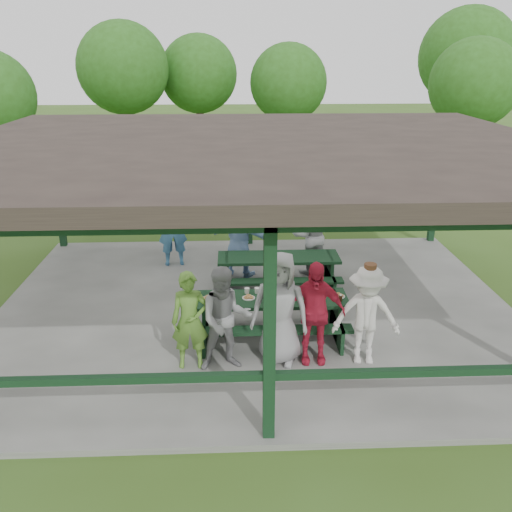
{
  "coord_description": "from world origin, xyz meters",
  "views": [
    {
      "loc": [
        -0.41,
        -9.58,
        4.79
      ],
      "look_at": [
        -0.01,
        -0.3,
        1.28
      ],
      "focal_mm": 38.0,
      "sensor_mm": 36.0,
      "label": 1
    }
  ],
  "objects_px": {
    "spectator_grey": "(311,235)",
    "farm_trailer": "(156,188)",
    "pickup_truck": "(287,182)",
    "contestant_grey_left": "(226,319)",
    "contestant_green": "(190,321)",
    "contestant_grey_mid": "(280,308)",
    "spectator_blue": "(172,227)",
    "contestant_red": "(314,313)",
    "picnic_table_far": "(278,269)",
    "spectator_lblue": "(239,237)",
    "picnic_table_near": "(271,312)",
    "contestant_white_fedora": "(366,315)"
  },
  "relations": [
    {
      "from": "contestant_white_fedora",
      "to": "pickup_truck",
      "type": "distance_m",
      "value": 10.03
    },
    {
      "from": "contestant_white_fedora",
      "to": "contestant_green",
      "type": "bearing_deg",
      "value": -173.16
    },
    {
      "from": "contestant_green",
      "to": "contestant_grey_left",
      "type": "distance_m",
      "value": 0.56
    },
    {
      "from": "spectator_lblue",
      "to": "farm_trailer",
      "type": "height_order",
      "value": "spectator_lblue"
    },
    {
      "from": "contestant_white_fedora",
      "to": "spectator_blue",
      "type": "distance_m",
      "value": 5.61
    },
    {
      "from": "spectator_grey",
      "to": "farm_trailer",
      "type": "bearing_deg",
      "value": -62.16
    },
    {
      "from": "spectator_blue",
      "to": "farm_trailer",
      "type": "bearing_deg",
      "value": -89.58
    },
    {
      "from": "contestant_red",
      "to": "pickup_truck",
      "type": "distance_m",
      "value": 9.97
    },
    {
      "from": "contestant_grey_left",
      "to": "spectator_grey",
      "type": "distance_m",
      "value": 4.29
    },
    {
      "from": "contestant_green",
      "to": "spectator_grey",
      "type": "relative_size",
      "value": 0.9
    },
    {
      "from": "pickup_truck",
      "to": "contestant_grey_left",
      "type": "bearing_deg",
      "value": 165.53
    },
    {
      "from": "contestant_grey_mid",
      "to": "contestant_red",
      "type": "xyz_separation_m",
      "value": [
        0.53,
        -0.01,
        -0.08
      ]
    },
    {
      "from": "spectator_blue",
      "to": "contestant_green",
      "type": "bearing_deg",
      "value": 88.44
    },
    {
      "from": "contestant_white_fedora",
      "to": "spectator_grey",
      "type": "xyz_separation_m",
      "value": [
        -0.35,
        3.8,
        0.06
      ]
    },
    {
      "from": "pickup_truck",
      "to": "spectator_grey",
      "type": "bearing_deg",
      "value": 175.63
    },
    {
      "from": "picnic_table_near",
      "to": "picnic_table_far",
      "type": "bearing_deg",
      "value": 81.49
    },
    {
      "from": "contestant_green",
      "to": "spectator_blue",
      "type": "bearing_deg",
      "value": 96.86
    },
    {
      "from": "contestant_white_fedora",
      "to": "contestant_red",
      "type": "bearing_deg",
      "value": -178.58
    },
    {
      "from": "contestant_grey_left",
      "to": "pickup_truck",
      "type": "xyz_separation_m",
      "value": [
        1.94,
        10.1,
        -0.18
      ]
    },
    {
      "from": "farm_trailer",
      "to": "picnic_table_far",
      "type": "bearing_deg",
      "value": -46.18
    },
    {
      "from": "picnic_table_near",
      "to": "spectator_blue",
      "type": "distance_m",
      "value": 4.11
    },
    {
      "from": "picnic_table_far",
      "to": "spectator_lblue",
      "type": "height_order",
      "value": "spectator_lblue"
    },
    {
      "from": "contestant_green",
      "to": "pickup_truck",
      "type": "xyz_separation_m",
      "value": [
        2.49,
        10.03,
        -0.13
      ]
    },
    {
      "from": "pickup_truck",
      "to": "farm_trailer",
      "type": "xyz_separation_m",
      "value": [
        -4.3,
        -0.12,
        -0.13
      ]
    },
    {
      "from": "contestant_grey_left",
      "to": "farm_trailer",
      "type": "height_order",
      "value": "contestant_grey_left"
    },
    {
      "from": "contestant_green",
      "to": "contestant_grey_left",
      "type": "xyz_separation_m",
      "value": [
        0.55,
        -0.07,
        0.05
      ]
    },
    {
      "from": "contestant_green",
      "to": "spectator_lblue",
      "type": "height_order",
      "value": "spectator_lblue"
    },
    {
      "from": "farm_trailer",
      "to": "spectator_blue",
      "type": "bearing_deg",
      "value": -60.87
    },
    {
      "from": "contestant_white_fedora",
      "to": "picnic_table_far",
      "type": "bearing_deg",
      "value": 118.48
    },
    {
      "from": "contestant_white_fedora",
      "to": "farm_trailer",
      "type": "distance_m",
      "value": 10.91
    },
    {
      "from": "contestant_grey_left",
      "to": "contestant_white_fedora",
      "type": "bearing_deg",
      "value": -6.1
    },
    {
      "from": "contestant_red",
      "to": "spectator_grey",
      "type": "relative_size",
      "value": 0.97
    },
    {
      "from": "contestant_green",
      "to": "contestant_grey_mid",
      "type": "xyz_separation_m",
      "value": [
        1.4,
        0.1,
        0.13
      ]
    },
    {
      "from": "pickup_truck",
      "to": "farm_trailer",
      "type": "height_order",
      "value": "pickup_truck"
    },
    {
      "from": "spectator_blue",
      "to": "contestant_grey_left",
      "type": "bearing_deg",
      "value": 95.02
    },
    {
      "from": "picnic_table_near",
      "to": "contestant_green",
      "type": "xyz_separation_m",
      "value": [
        -1.31,
        -0.87,
        0.32
      ]
    },
    {
      "from": "contestant_green",
      "to": "contestant_grey_mid",
      "type": "height_order",
      "value": "contestant_grey_mid"
    },
    {
      "from": "contestant_green",
      "to": "contestant_grey_left",
      "type": "relative_size",
      "value": 0.94
    },
    {
      "from": "contestant_green",
      "to": "contestant_red",
      "type": "bearing_deg",
      "value": 0.05
    },
    {
      "from": "spectator_grey",
      "to": "picnic_table_far",
      "type": "bearing_deg",
      "value": 42.78
    },
    {
      "from": "spectator_grey",
      "to": "farm_trailer",
      "type": "distance_m",
      "value": 7.43
    },
    {
      "from": "picnic_table_far",
      "to": "contestant_grey_left",
      "type": "xyz_separation_m",
      "value": [
        -1.06,
        -2.94,
        0.37
      ]
    },
    {
      "from": "contestant_grey_left",
      "to": "spectator_lblue",
      "type": "bearing_deg",
      "value": 78.08
    },
    {
      "from": "contestant_green",
      "to": "contestant_grey_left",
      "type": "height_order",
      "value": "contestant_grey_left"
    },
    {
      "from": "contestant_green",
      "to": "spectator_grey",
      "type": "xyz_separation_m",
      "value": [
        2.41,
        3.8,
        0.09
      ]
    },
    {
      "from": "spectator_grey",
      "to": "pickup_truck",
      "type": "xyz_separation_m",
      "value": [
        0.08,
        6.23,
        -0.21
      ]
    },
    {
      "from": "spectator_grey",
      "to": "pickup_truck",
      "type": "relative_size",
      "value": 0.32
    },
    {
      "from": "contestant_grey_left",
      "to": "farm_trailer",
      "type": "bearing_deg",
      "value": 95.33
    },
    {
      "from": "contestant_grey_mid",
      "to": "pickup_truck",
      "type": "distance_m",
      "value": 10.0
    },
    {
      "from": "contestant_red",
      "to": "pickup_truck",
      "type": "relative_size",
      "value": 0.31
    }
  ]
}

